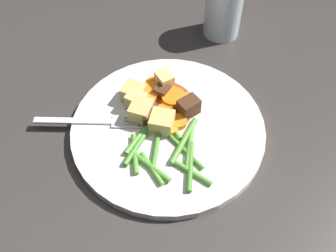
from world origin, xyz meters
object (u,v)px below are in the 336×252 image
at_px(carrot_slice_4, 163,114).
at_px(carrot_slice_5, 148,97).
at_px(carrot_slice_0, 187,102).
at_px(potato_chunk_0, 141,111).
at_px(potato_chunk_2, 165,81).
at_px(potato_chunk_4, 134,93).
at_px(carrot_slice_2, 173,98).
at_px(carrot_slice_6, 153,85).
at_px(potato_chunk_3, 161,120).
at_px(meat_chunk_0, 189,107).
at_px(water_glass, 223,9).
at_px(meat_chunk_1, 150,116).
at_px(meat_chunk_2, 162,91).
at_px(dinner_plate, 168,129).
at_px(potato_chunk_1, 137,102).
at_px(carrot_slice_3, 170,128).
at_px(fork, 98,121).
at_px(carrot_slice_1, 178,121).

relative_size(carrot_slice_4, carrot_slice_5, 0.98).
height_order(carrot_slice_0, carrot_slice_5, carrot_slice_0).
distance_m(potato_chunk_0, potato_chunk_2, 0.07).
bearing_deg(potato_chunk_4, carrot_slice_2, -110.78).
relative_size(carrot_slice_6, potato_chunk_3, 0.90).
relative_size(carrot_slice_4, potato_chunk_0, 0.89).
bearing_deg(meat_chunk_0, water_glass, -33.69).
bearing_deg(potato_chunk_2, potato_chunk_0, 136.18).
relative_size(meat_chunk_1, meat_chunk_2, 1.24).
relative_size(dinner_plate, carrot_slice_0, 9.08).
height_order(carrot_slice_4, potato_chunk_1, potato_chunk_1).
height_order(potato_chunk_3, potato_chunk_4, same).
relative_size(dinner_plate, carrot_slice_3, 11.03).
distance_m(dinner_plate, fork, 0.10).
height_order(carrot_slice_6, potato_chunk_3, potato_chunk_3).
height_order(potato_chunk_2, water_glass, water_glass).
distance_m(carrot_slice_0, potato_chunk_1, 0.08).
xyz_separation_m(carrot_slice_2, potato_chunk_0, (-0.02, 0.05, 0.01)).
distance_m(potato_chunk_1, water_glass, 0.24).
height_order(carrot_slice_4, meat_chunk_0, meat_chunk_0).
bearing_deg(carrot_slice_4, potato_chunk_4, 36.84).
xyz_separation_m(carrot_slice_4, fork, (0.01, 0.10, -0.00)).
distance_m(dinner_plate, meat_chunk_1, 0.03).
bearing_deg(carrot_slice_2, dinner_plate, 154.53).
bearing_deg(potato_chunk_1, carrot_slice_0, -102.30).
bearing_deg(dinner_plate, carrot_slice_6, 1.98).
bearing_deg(carrot_slice_1, meat_chunk_1, 68.79).
xyz_separation_m(potato_chunk_0, fork, (0.01, 0.06, -0.01)).
xyz_separation_m(potato_chunk_0, potato_chunk_4, (0.04, 0.00, -0.00)).
distance_m(dinner_plate, carrot_slice_3, 0.01).
distance_m(meat_chunk_0, meat_chunk_2, 0.05).
xyz_separation_m(potato_chunk_2, meat_chunk_0, (-0.06, -0.02, 0.00)).
distance_m(carrot_slice_5, meat_chunk_1, 0.04).
height_order(carrot_slice_1, potato_chunk_4, potato_chunk_4).
distance_m(potato_chunk_4, water_glass, 0.23).
bearing_deg(potato_chunk_2, fork, 110.47).
xyz_separation_m(carrot_slice_2, meat_chunk_2, (0.02, 0.01, 0.00)).
distance_m(carrot_slice_5, meat_chunk_0, 0.07).
bearing_deg(carrot_slice_6, potato_chunk_2, -96.76).
relative_size(carrot_slice_1, carrot_slice_6, 0.87).
bearing_deg(carrot_slice_2, potato_chunk_2, 7.81).
relative_size(carrot_slice_3, water_glass, 0.26).
xyz_separation_m(carrot_slice_4, carrot_slice_6, (0.06, 0.00, 0.00)).
xyz_separation_m(dinner_plate, potato_chunk_0, (0.03, 0.03, 0.02)).
bearing_deg(meat_chunk_0, fork, 81.95).
height_order(carrot_slice_6, potato_chunk_1, potato_chunk_1).
distance_m(carrot_slice_6, meat_chunk_2, 0.02).
height_order(dinner_plate, potato_chunk_4, potato_chunk_4).
bearing_deg(meat_chunk_0, carrot_slice_5, 50.48).
height_order(dinner_plate, potato_chunk_2, potato_chunk_2).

